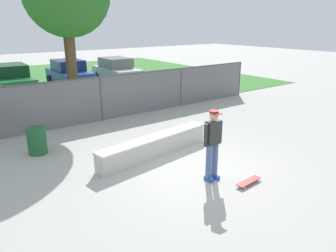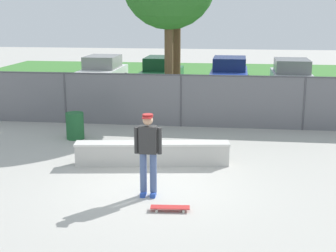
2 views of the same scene
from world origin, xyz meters
name	(u,v)px [view 2 (image 2 of 2)]	position (x,y,z in m)	size (l,w,h in m)	color
ground_plane	(155,187)	(0.00, 0.00, 0.00)	(80.00, 80.00, 0.00)	#ADAAA3
grass_strip	(199,83)	(0.00, 16.31, 0.01)	(28.66, 20.00, 0.02)	#3D7A33
concrete_ledge	(152,153)	(-0.32, 1.66, 0.31)	(4.08, 1.03, 0.61)	#B7B5AD
skateboarder	(148,151)	(-0.06, -0.51, 1.03)	(0.60, 0.31, 1.84)	#2647A5
skateboard	(170,207)	(0.52, -1.27, 0.07)	(0.81, 0.27, 0.09)	red
chainlink_fence	(181,98)	(0.00, 6.01, 1.00)	(16.73, 0.07, 1.84)	#4C4C51
car_white	(102,72)	(-4.92, 13.99, 0.84)	(2.08, 4.23, 1.66)	silver
car_green	(162,73)	(-1.77, 13.77, 0.84)	(2.08, 4.23, 1.66)	#1E6638
car_blue	(229,74)	(1.64, 14.04, 0.84)	(2.08, 4.23, 1.66)	#233D9E
car_silver	(291,76)	(4.64, 13.42, 0.84)	(2.08, 4.23, 1.66)	#B7BABF
trash_bin	(75,126)	(-3.15, 3.94, 0.42)	(0.56, 0.56, 0.84)	#1E592D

